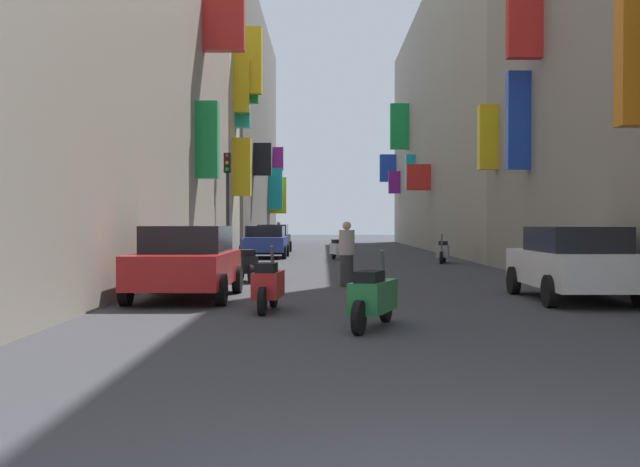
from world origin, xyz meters
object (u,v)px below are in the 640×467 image
scooter_black (246,264)px  scooter_white (338,249)px  scooter_green (373,297)px  parked_car_red (187,261)px  parked_car_black (273,238)px  pedestrian_near_left (347,254)px  parked_car_blue (265,241)px  pedestrian_crossing (279,236)px  traffic_light_near_corner (228,188)px  scooter_silver (443,251)px  parked_car_white (573,262)px  scooter_red (268,285)px

scooter_black → scooter_white: 12.49m
scooter_green → parked_car_red: bearing=128.9°
parked_car_black → pedestrian_near_left: pedestrian_near_left is taller
parked_car_blue → pedestrian_near_left: pedestrian_near_left is taller
parked_car_blue → scooter_black: bearing=-87.7°
pedestrian_crossing → pedestrian_near_left: (3.22, -26.09, -0.05)m
parked_car_red → traffic_light_near_corner: traffic_light_near_corner is taller
scooter_white → traffic_light_near_corner: traffic_light_near_corner is taller
scooter_black → scooter_silver: bearing=54.6°
parked_car_white → scooter_green: (-4.21, -3.98, -0.31)m
scooter_green → pedestrian_near_left: size_ratio=1.21×
scooter_black → traffic_light_near_corner: bearing=100.3°
scooter_red → traffic_light_near_corner: traffic_light_near_corner is taller
parked_car_white → pedestrian_crossing: pedestrian_crossing is taller
parked_car_white → scooter_green: size_ratio=2.08×
scooter_red → scooter_green: same height
parked_car_black → scooter_silver: (7.29, -10.68, -0.31)m
parked_car_white → traffic_light_near_corner: 16.30m
parked_car_blue → parked_car_white: 20.41m
parked_car_blue → parked_car_black: (-0.06, 5.96, 0.02)m
parked_car_blue → pedestrian_crossing: size_ratio=2.47×
scooter_silver → scooter_black: size_ratio=0.97×
parked_car_red → scooter_green: bearing=-51.1°
pedestrian_near_left → pedestrian_crossing: bearing=97.0°
scooter_white → scooter_green: bearing=-89.7°
parked_car_red → parked_car_blue: parked_car_red is taller
parked_car_red → scooter_white: 17.07m
parked_car_black → pedestrian_near_left: (3.25, -21.52, 0.01)m
parked_car_white → scooter_silver: bearing=91.3°
scooter_silver → scooter_white: bearing=144.5°
scooter_white → parked_car_black: bearing=112.8°
scooter_silver → scooter_black: (-6.65, -9.36, 0.00)m
scooter_green → parked_car_black: bearing=96.7°
parked_car_blue → parked_car_white: (7.56, -18.96, 0.02)m
parked_car_black → scooter_green: (3.40, -28.90, -0.31)m
parked_car_blue → scooter_green: 23.19m
parked_car_red → parked_car_white: parked_car_red is taller
scooter_white → pedestrian_near_left: 13.70m
scooter_red → traffic_light_near_corner: size_ratio=0.43×
parked_car_black → scooter_red: parked_car_black is taller
parked_car_red → pedestrian_crossing: 29.13m
scooter_red → scooter_silver: bearing=70.9°
parked_car_red → scooter_red: parked_car_red is taller
scooter_white → parked_car_blue: bearing=149.9°
scooter_silver → scooter_green: 18.63m
traffic_light_near_corner → pedestrian_crossing: bearing=86.4°
scooter_black → scooter_green: 9.29m
traffic_light_near_corner → parked_car_blue: bearing=78.9°
scooter_red → pedestrian_near_left: (1.53, 5.24, 0.32)m
parked_car_white → pedestrian_near_left: (-4.37, 3.40, 0.01)m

